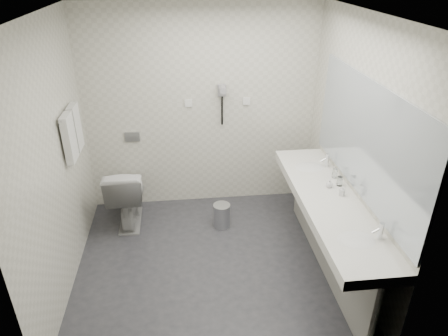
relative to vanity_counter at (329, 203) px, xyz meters
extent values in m
plane|color=#2B2B31|center=(-1.12, 0.20, -0.80)|extent=(2.80, 2.80, 0.00)
plane|color=silver|center=(-1.12, 0.20, 1.70)|extent=(2.80, 2.80, 0.00)
plane|color=beige|center=(-1.12, 1.50, 0.45)|extent=(2.80, 0.00, 2.80)
plane|color=beige|center=(-1.12, -1.10, 0.45)|extent=(2.80, 0.00, 2.80)
plane|color=beige|center=(-2.52, 0.20, 0.45)|extent=(0.00, 2.60, 2.60)
plane|color=beige|center=(0.27, 0.20, 0.45)|extent=(0.00, 2.60, 2.60)
cube|color=silver|center=(0.00, 0.00, 0.00)|extent=(0.55, 2.20, 0.10)
cube|color=gray|center=(0.02, 0.00, -0.42)|extent=(0.03, 2.15, 0.75)
cylinder|color=silver|center=(0.05, -1.04, -0.42)|extent=(0.06, 0.06, 0.75)
cylinder|color=silver|center=(0.05, 1.04, -0.42)|extent=(0.06, 0.06, 0.75)
cube|color=#B2BCC6|center=(0.26, 0.00, 0.65)|extent=(0.02, 2.20, 1.05)
ellipsoid|color=silver|center=(0.00, -0.65, 0.04)|extent=(0.40, 0.31, 0.05)
ellipsoid|color=silver|center=(0.00, 0.65, 0.04)|extent=(0.40, 0.31, 0.05)
cylinder|color=silver|center=(0.19, -0.65, 0.12)|extent=(0.04, 0.04, 0.15)
cylinder|color=silver|center=(0.19, 0.65, 0.12)|extent=(0.04, 0.04, 0.15)
imported|color=beige|center=(0.14, 0.03, 0.10)|extent=(0.06, 0.06, 0.10)
imported|color=beige|center=(0.07, 0.20, 0.09)|extent=(0.09, 0.09, 0.08)
cylinder|color=silver|center=(0.18, 0.22, 0.10)|extent=(0.06, 0.06, 0.10)
cylinder|color=silver|center=(0.19, 0.39, 0.10)|extent=(0.06, 0.06, 0.10)
imported|color=silver|center=(-2.06, 1.08, -0.41)|extent=(0.44, 0.77, 0.77)
cube|color=#B2B5BA|center=(-1.98, 1.49, 0.15)|extent=(0.18, 0.02, 0.12)
cylinder|color=#B2B5BA|center=(-0.95, 0.84, -0.66)|extent=(0.24, 0.24, 0.28)
cylinder|color=#B2B5BA|center=(-0.95, 0.84, -0.51)|extent=(0.20, 0.20, 0.02)
cylinder|color=silver|center=(-2.47, 0.75, 0.75)|extent=(0.02, 0.62, 0.02)
cube|color=silver|center=(-2.46, 0.61, 0.53)|extent=(0.07, 0.24, 0.48)
cube|color=silver|center=(-2.46, 0.89, 0.53)|extent=(0.07, 0.24, 0.48)
cube|color=gray|center=(-0.88, 1.47, 0.70)|extent=(0.10, 0.04, 0.14)
cylinder|color=gray|center=(-0.88, 1.40, 0.73)|extent=(0.08, 0.14, 0.08)
cylinder|color=black|center=(-0.88, 1.46, 0.45)|extent=(0.02, 0.02, 0.35)
cube|color=silver|center=(-1.27, 1.49, 0.55)|extent=(0.09, 0.02, 0.09)
cube|color=silver|center=(-0.57, 1.49, 0.55)|extent=(0.09, 0.02, 0.09)
camera|label=1|loc=(-1.37, -3.17, 2.10)|focal=32.56mm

